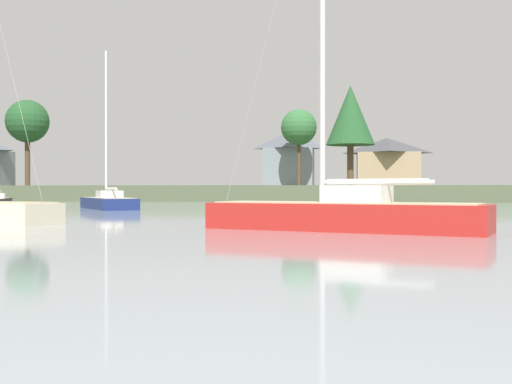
{
  "coord_description": "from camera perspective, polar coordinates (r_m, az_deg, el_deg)",
  "views": [
    {
      "loc": [
        8.81,
        -6.43,
        1.42
      ],
      "look_at": [
        3.02,
        34.85,
        1.21
      ],
      "focal_mm": 44.26,
      "sensor_mm": 36.0,
      "label": 1
    }
  ],
  "objects": [
    {
      "name": "shore_tree_inland_b",
      "position": [
        100.41,
        -19.96,
        5.97
      ],
      "size": [
        6.36,
        6.36,
        12.86
      ],
      "color": "brown",
      "rests_on": "far_shore_bank"
    },
    {
      "name": "cottage_eastern",
      "position": [
        96.73,
        3.01,
        3.11
      ],
      "size": [
        8.01,
        6.72,
        8.46
      ],
      "color": "gray",
      "rests_on": "far_shore_bank"
    },
    {
      "name": "sailboat_red",
      "position": [
        21.76,
        7.95,
        -2.65
      ],
      "size": [
        9.84,
        5.39,
        15.22
      ],
      "color": "#B2231E",
      "rests_on": "ground"
    },
    {
      "name": "cottage_hillside",
      "position": [
        100.21,
        11.77,
        2.73
      ],
      "size": [
        10.0,
        9.87,
        7.52
      ],
      "color": "tan",
      "rests_on": "far_shore_bank"
    },
    {
      "name": "shore_tree_center_left",
      "position": [
        89.21,
        3.89,
        5.81
      ],
      "size": [
        5.04,
        5.04,
        10.78
      ],
      "color": "brown",
      "rests_on": "far_shore_bank"
    },
    {
      "name": "sailboat_navy",
      "position": [
        46.1,
        -13.21,
        -1.19
      ],
      "size": [
        6.59,
        8.21,
        11.92
      ],
      "color": "navy",
      "rests_on": "ground"
    },
    {
      "name": "far_shore_bank",
      "position": [
        90.41,
        2.38,
        -0.04
      ],
      "size": [
        210.39,
        46.0,
        1.81
      ],
      "primitive_type": "cube",
      "color": "#4C563D",
      "rests_on": "ground"
    },
    {
      "name": "shore_tree_far_right",
      "position": [
        77.23,
        8.53,
        6.82
      ],
      "size": [
        5.88,
        5.88,
        12.08
      ],
      "color": "brown",
      "rests_on": "far_shore_bank"
    },
    {
      "name": "mooring_buoy_white",
      "position": [
        48.28,
        4.87,
        -1.32
      ],
      "size": [
        0.37,
        0.37,
        0.42
      ],
      "color": "white",
      "rests_on": "ground"
    }
  ]
}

